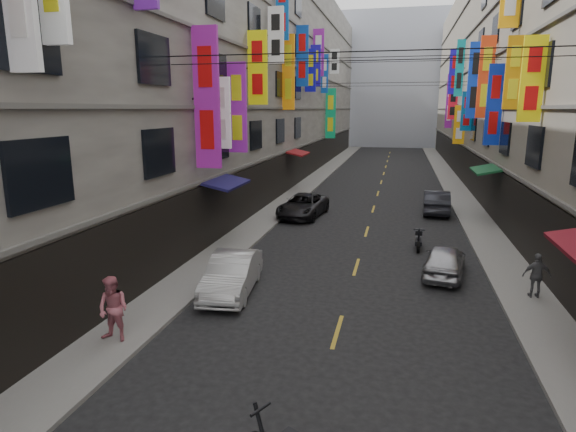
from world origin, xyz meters
The scene contains 16 objects.
sidewalk_left centered at (-6.00, 42.00, 0.06)m, with size 2.00×90.00×0.12m, color slate.
sidewalk_right centered at (6.00, 42.00, 0.06)m, with size 2.00×90.00×0.12m, color slate.
building_row_left centered at (-11.99, 42.00, 9.49)m, with size 10.14×90.00×19.00m.
building_row_right centered at (11.99, 42.00, 9.49)m, with size 10.14×90.00×19.00m.
haze_block centered at (0.00, 92.00, 11.00)m, with size 18.00×8.00×22.00m, color #A6ABB9.
shop_signage centered at (-0.20, 35.09, 9.01)m, with size 14.00×55.00×11.81m.
street_awnings centered at (-1.26, 26.00, 3.00)m, with size 13.99×35.20×0.41m.
overhead_cables centered at (0.00, 30.00, 8.80)m, with size 14.00×38.04×1.24m.
lane_markings centered at (0.00, 39.00, 0.00)m, with size 0.12×80.20×0.01m.
scooter_far_right centered at (2.54, 27.30, 0.44)m, with size 0.50×1.80×1.14m.
car_left_mid centered at (-4.00, 20.18, 0.69)m, with size 1.46×4.19×1.38m, color beige.
car_left_far centered at (-4.00, 32.79, 0.67)m, with size 2.23×4.84×1.34m, color black.
car_right_mid centered at (3.40, 23.70, 0.62)m, with size 1.45×3.61×1.23m, color #A4A3A8.
car_right_far centered at (3.85, 35.63, 0.72)m, with size 1.52×4.35×1.43m, color #282930.
pedestrian_lfar centered at (-5.84, 15.84, 1.03)m, with size 0.89×0.61×1.83m, color #C96A79.
pedestrian_rfar centered at (6.19, 21.83, 0.89)m, with size 0.90×0.51×1.53m, color #5C5C5F.
Camera 1 is at (1.54, 5.08, 6.33)m, focal length 30.00 mm.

